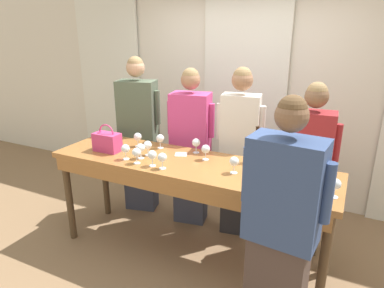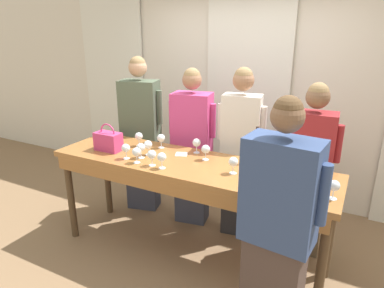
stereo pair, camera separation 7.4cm
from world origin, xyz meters
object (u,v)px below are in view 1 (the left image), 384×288
object	(u,v)px
wine_glass_center_left	(234,162)
host_pouring	(280,232)
handbag	(107,142)
wine_glass_back_right	(162,158)
wine_glass_by_handbag	(160,139)
guest_cream_sweater	(239,151)
guest_pink_top	(191,148)
guest_striped_shirt	(308,168)
wine_glass_center_right	(152,155)
guest_olive_jacket	(139,135)
wine_glass_center_mid	(148,145)
wine_glass_back_left	(125,149)
wine_glass_front_left	(138,137)
wine_glass_by_bottle	(206,150)
wine_glass_front_mid	(136,153)
wine_glass_front_right	(335,185)
tasting_bar	(187,174)
wine_glass_near_host	(196,143)
wine_bottle	(256,149)
wine_glass_back_mid	(140,148)

from	to	relation	value
wine_glass_center_left	host_pouring	world-z (taller)	host_pouring
handbag	wine_glass_back_right	world-z (taller)	handbag
wine_glass_by_handbag	guest_cream_sweater	distance (m)	0.81
guest_pink_top	guest_striped_shirt	size ratio (longest dim) A/B	1.04
wine_glass_center_right	wine_glass_by_handbag	xyz separation A→B (m)	(-0.18, 0.43, 0.00)
guest_olive_jacket	guest_pink_top	world-z (taller)	guest_olive_jacket
wine_glass_center_left	wine_glass_back_right	bearing A→B (deg)	-162.80
wine_glass_center_mid	guest_cream_sweater	xyz separation A→B (m)	(0.70, 0.62, -0.15)
handbag	wine_glass_back_left	world-z (taller)	handbag
wine_glass_center_left	guest_cream_sweater	xyz separation A→B (m)	(-0.17, 0.65, -0.15)
handbag	wine_glass_front_left	xyz separation A→B (m)	(0.19, 0.24, 0.00)
guest_pink_top	guest_striped_shirt	bearing A→B (deg)	-0.00
wine_glass_center_right	guest_cream_sweater	bearing A→B (deg)	57.71
wine_glass_front_left	wine_glass_center_left	world-z (taller)	same
wine_glass_by_bottle	wine_glass_front_mid	bearing A→B (deg)	-145.78
wine_glass_center_mid	host_pouring	world-z (taller)	host_pouring
wine_glass_front_right	wine_glass_center_mid	distance (m)	1.66
wine_glass_center_left	guest_olive_jacket	xyz separation A→B (m)	(-1.40, 0.65, -0.14)
wine_glass_front_right	wine_glass_back_left	bearing A→B (deg)	-178.70
wine_glass_back_left	wine_glass_back_right	bearing A→B (deg)	-5.84
guest_olive_jacket	tasting_bar	bearing A→B (deg)	-33.37
wine_glass_center_mid	wine_glass_by_handbag	world-z (taller)	same
wine_glass_front_mid	wine_glass_center_mid	bearing A→B (deg)	95.82
wine_glass_center_mid	wine_glass_front_left	bearing A→B (deg)	143.18
wine_glass_back_left	guest_cream_sweater	world-z (taller)	guest_cream_sweater
wine_glass_front_mid	wine_glass_near_host	bearing A→B (deg)	53.20
guest_olive_jacket	handbag	bearing A→B (deg)	-81.32
host_pouring	guest_olive_jacket	bearing A→B (deg)	147.25
wine_bottle	wine_glass_by_handbag	size ratio (longest dim) A/B	2.32
wine_glass_center_mid	wine_glass_by_bottle	xyz separation A→B (m)	(0.54, 0.14, -0.00)
guest_olive_jacket	guest_cream_sweater	bearing A→B (deg)	0.00
guest_striped_shirt	tasting_bar	bearing A→B (deg)	-146.99
handbag	wine_glass_center_right	distance (m)	0.62
wine_glass_by_handbag	guest_cream_sweater	bearing A→B (deg)	28.96
wine_glass_near_host	wine_glass_front_right	bearing A→B (deg)	-17.37
wine_glass_back_right	wine_glass_near_host	bearing A→B (deg)	79.39
wine_glass_front_right	wine_glass_by_bottle	distance (m)	1.15
tasting_bar	wine_bottle	size ratio (longest dim) A/B	7.86
guest_pink_top	guest_striped_shirt	distance (m)	1.24
handbag	wine_glass_by_handbag	bearing A→B (deg)	35.10
wine_glass_back_mid	guest_olive_jacket	bearing A→B (deg)	125.75
wine_glass_center_mid	wine_glass_back_right	world-z (taller)	same
handbag	wine_glass_back_mid	distance (m)	0.41
wine_glass_front_mid	guest_striped_shirt	xyz separation A→B (m)	(1.36, 0.83, -0.21)
tasting_bar	guest_striped_shirt	world-z (taller)	guest_striped_shirt
wine_glass_near_host	guest_olive_jacket	distance (m)	0.98
guest_striped_shirt	host_pouring	xyz separation A→B (m)	(0.00, -1.23, 0.03)
tasting_bar	wine_glass_center_left	xyz separation A→B (m)	(0.45, -0.03, 0.20)
tasting_bar	wine_glass_back_right	world-z (taller)	wine_glass_back_right
wine_glass_center_left	wine_glass_center_right	distance (m)	0.71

